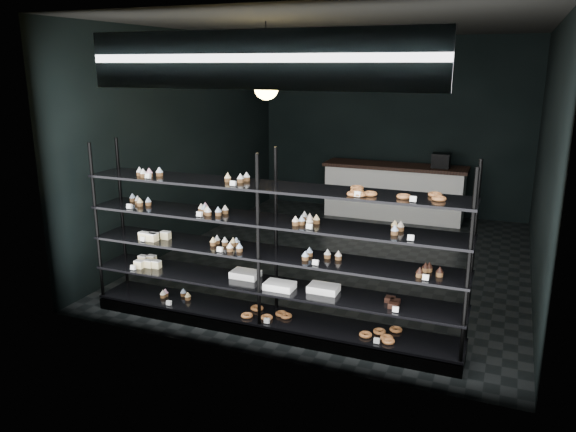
# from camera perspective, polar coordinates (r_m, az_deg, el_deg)

# --- Properties ---
(room) EXTENTS (5.01, 6.01, 3.20)m
(room) POSITION_cam_1_polar(r_m,az_deg,el_deg) (7.78, 5.97, 6.86)
(room) COLOR black
(room) RESTS_ON ground
(display_shelf) EXTENTS (4.00, 0.50, 1.91)m
(display_shelf) POSITION_cam_1_polar(r_m,az_deg,el_deg) (5.82, -2.28, -5.82)
(display_shelf) COLOR black
(display_shelf) RESTS_ON room
(signage) EXTENTS (3.30, 0.05, 0.50)m
(signage) POSITION_cam_1_polar(r_m,az_deg,el_deg) (4.95, -3.57, 15.57)
(signage) COLOR #0F0C3E
(signage) RESTS_ON room
(pendant_lamp) EXTENTS (0.29, 0.29, 0.87)m
(pendant_lamp) POSITION_cam_1_polar(r_m,az_deg,el_deg) (6.69, -2.22, 12.92)
(pendant_lamp) COLOR black
(pendant_lamp) RESTS_ON room
(service_counter) EXTENTS (2.53, 0.65, 1.23)m
(service_counter) POSITION_cam_1_polar(r_m,az_deg,el_deg) (10.32, 10.78, 2.53)
(service_counter) COLOR silver
(service_counter) RESTS_ON room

